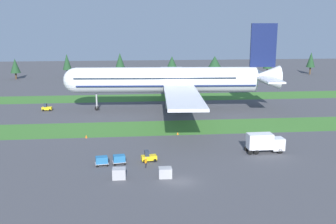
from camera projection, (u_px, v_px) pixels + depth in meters
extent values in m
plane|color=#47474C|center=(181.00, 182.00, 59.10)|extent=(400.00, 400.00, 0.00)
cube|color=#3D752D|center=(163.00, 128.00, 89.60)|extent=(320.00, 12.87, 0.01)
cube|color=#3D752D|center=(152.00, 97.00, 126.23)|extent=(320.00, 12.87, 0.01)
cylinder|color=white|center=(166.00, 80.00, 106.37)|extent=(48.62, 9.89, 6.76)
sphere|color=white|center=(76.00, 80.00, 105.53)|extent=(6.62, 6.62, 6.62)
cone|color=white|center=(264.00, 77.00, 107.18)|extent=(8.64, 6.94, 6.42)
cube|color=#141E4C|center=(166.00, 84.00, 106.63)|extent=(47.46, 9.95, 0.36)
cube|color=#283342|center=(155.00, 77.00, 106.08)|extent=(42.75, 9.57, 0.44)
cube|color=white|center=(182.00, 95.00, 87.53)|extent=(9.75, 32.82, 0.61)
cylinder|color=#A3A3A8|center=(176.00, 101.00, 92.72)|extent=(4.94, 4.02, 3.72)
cube|color=white|center=(174.00, 73.00, 125.71)|extent=(9.75, 32.82, 0.61)
cylinder|color=#A3A3A8|center=(171.00, 82.00, 121.42)|extent=(4.94, 4.02, 3.72)
cube|color=white|center=(270.00, 80.00, 99.33)|extent=(5.04, 12.03, 0.43)
cube|color=white|center=(255.00, 72.00, 114.77)|extent=(5.04, 12.03, 0.43)
cube|color=#141E4C|center=(263.00, 45.00, 105.28)|extent=(6.92, 1.18, 11.49)
cylinder|color=#A3A3A8|center=(96.00, 96.00, 106.67)|extent=(0.44, 0.44, 6.67)
cylinder|color=black|center=(97.00, 108.00, 107.39)|extent=(1.22, 0.50, 1.20)
cylinder|color=#A3A3A8|center=(182.00, 98.00, 103.48)|extent=(0.44, 0.44, 6.42)
cylinder|color=black|center=(182.00, 110.00, 104.18)|extent=(1.74, 0.70, 1.70)
cylinder|color=#A3A3A8|center=(180.00, 93.00, 111.38)|extent=(0.44, 0.44, 6.42)
cylinder|color=black|center=(180.00, 104.00, 112.09)|extent=(1.74, 0.70, 1.70)
cube|color=yellow|center=(149.00, 158.00, 67.59)|extent=(2.76, 1.67, 0.77)
cube|color=#283342|center=(147.00, 153.00, 67.31)|extent=(0.85, 1.18, 0.90)
cylinder|color=black|center=(154.00, 158.00, 68.41)|extent=(0.62, 0.29, 0.60)
cylinder|color=black|center=(155.00, 160.00, 67.37)|extent=(0.62, 0.29, 0.60)
cylinder|color=black|center=(143.00, 159.00, 67.98)|extent=(0.62, 0.29, 0.60)
cylinder|color=black|center=(144.00, 161.00, 66.94)|extent=(0.62, 0.29, 0.60)
cube|color=#A3A3A8|center=(119.00, 162.00, 66.43)|extent=(2.40, 1.81, 0.10)
cube|color=#23669E|center=(119.00, 158.00, 66.30)|extent=(2.11, 1.59, 1.10)
cylinder|color=black|center=(124.00, 161.00, 67.33)|extent=(0.41, 0.18, 0.40)
cylinder|color=black|center=(125.00, 164.00, 66.02)|extent=(0.41, 0.18, 0.40)
cylinder|color=black|center=(114.00, 162.00, 66.92)|extent=(0.41, 0.18, 0.40)
cylinder|color=black|center=(115.00, 165.00, 65.62)|extent=(0.41, 0.18, 0.40)
cube|color=#A3A3A8|center=(102.00, 163.00, 65.73)|extent=(2.40, 1.81, 0.10)
cube|color=#23669E|center=(102.00, 160.00, 65.60)|extent=(2.11, 1.59, 1.10)
cylinder|color=black|center=(107.00, 163.00, 66.63)|extent=(0.41, 0.18, 0.40)
cylinder|color=black|center=(107.00, 165.00, 65.32)|extent=(0.41, 0.18, 0.40)
cylinder|color=black|center=(96.00, 163.00, 66.23)|extent=(0.41, 0.18, 0.40)
cylinder|color=black|center=(97.00, 166.00, 64.92)|extent=(0.41, 0.18, 0.40)
cube|color=silver|center=(277.00, 144.00, 72.46)|extent=(2.23, 2.33, 2.20)
cube|color=#283342|center=(283.00, 141.00, 72.48)|extent=(0.11, 2.07, 0.97)
cube|color=silver|center=(260.00, 141.00, 71.95)|extent=(4.53, 2.36, 2.80)
cylinder|color=black|center=(276.00, 148.00, 73.69)|extent=(0.96, 0.31, 0.96)
cylinder|color=black|center=(280.00, 151.00, 71.75)|extent=(0.96, 0.31, 0.96)
cylinder|color=black|center=(253.00, 149.00, 73.19)|extent=(0.96, 0.31, 0.96)
cylinder|color=black|center=(256.00, 152.00, 71.25)|extent=(0.96, 0.31, 0.96)
cylinder|color=black|center=(247.00, 149.00, 73.07)|extent=(0.96, 0.31, 0.96)
cylinder|color=black|center=(250.00, 152.00, 71.13)|extent=(0.96, 0.31, 0.96)
cube|color=yellow|center=(47.00, 108.00, 106.91)|extent=(2.68, 1.47, 0.77)
cube|color=#283342|center=(45.00, 105.00, 106.71)|extent=(0.77, 1.14, 0.90)
cylinder|color=black|center=(51.00, 109.00, 107.56)|extent=(0.61, 0.24, 0.60)
cylinder|color=black|center=(50.00, 110.00, 106.49)|extent=(0.61, 0.24, 0.60)
cylinder|color=black|center=(44.00, 109.00, 107.50)|extent=(0.61, 0.24, 0.60)
cylinder|color=black|center=(43.00, 110.00, 106.42)|extent=(0.61, 0.24, 0.60)
cylinder|color=black|center=(146.00, 165.00, 64.83)|extent=(0.18, 0.18, 0.85)
cylinder|color=black|center=(146.00, 165.00, 64.62)|extent=(0.18, 0.18, 0.85)
cylinder|color=orange|center=(146.00, 161.00, 64.57)|extent=(0.36, 0.36, 0.62)
sphere|color=tan|center=(146.00, 158.00, 64.47)|extent=(0.24, 0.24, 0.24)
cylinder|color=orange|center=(146.00, 161.00, 64.79)|extent=(0.10, 0.10, 0.58)
cylinder|color=orange|center=(145.00, 162.00, 64.35)|extent=(0.10, 0.10, 0.58)
cube|color=#A3A3A8|center=(119.00, 173.00, 60.14)|extent=(2.03, 1.64, 1.62)
cube|color=#A3A3A8|center=(165.00, 173.00, 60.59)|extent=(2.03, 1.63, 1.54)
cone|color=orange|center=(178.00, 133.00, 84.10)|extent=(0.44, 0.44, 0.54)
cone|color=orange|center=(86.00, 136.00, 81.52)|extent=(0.44, 0.44, 0.70)
cylinder|color=#4C3823|center=(16.00, 76.00, 167.21)|extent=(0.70, 0.70, 2.72)
cone|color=#1E4223|center=(15.00, 66.00, 166.26)|extent=(4.17, 4.17, 5.94)
cylinder|color=#4C3823|center=(68.00, 74.00, 171.34)|extent=(0.70, 0.70, 3.58)
cone|color=#1E4223|center=(67.00, 62.00, 170.20)|extent=(3.75, 3.75, 6.84)
cylinder|color=#4C3823|center=(120.00, 74.00, 172.28)|extent=(0.70, 0.70, 3.40)
cone|color=#1E4223|center=(120.00, 61.00, 171.11)|extent=(4.75, 4.75, 7.30)
cylinder|color=#4C3823|center=(172.00, 74.00, 172.44)|extent=(0.70, 0.70, 2.81)
cone|color=#1E4223|center=(172.00, 64.00, 171.42)|extent=(5.87, 5.87, 6.50)
cylinder|color=#4C3823|center=(214.00, 73.00, 174.72)|extent=(0.70, 0.70, 3.74)
cone|color=#1E4223|center=(215.00, 62.00, 173.72)|extent=(6.29, 6.29, 5.46)
cylinder|color=#4C3823|center=(267.00, 72.00, 180.34)|extent=(0.70, 0.70, 3.07)
cone|color=#1E4223|center=(268.00, 61.00, 179.25)|extent=(4.02, 4.02, 6.90)
cylinder|color=#4C3823|center=(310.00, 71.00, 183.37)|extent=(0.70, 0.70, 3.35)
cone|color=#1E4223|center=(311.00, 60.00, 182.25)|extent=(3.92, 3.92, 6.83)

